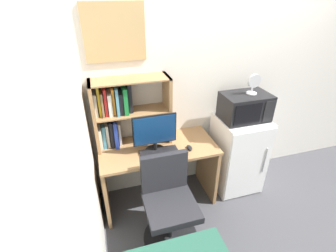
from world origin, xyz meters
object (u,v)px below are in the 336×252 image
Objects in this scene: keyboard at (159,152)px; computer_mouse at (189,148)px; monitor at (155,133)px; microwave at (245,107)px; hutch_bookshelf at (121,111)px; mini_fridge at (237,153)px; desk_fan at (254,84)px; desk_chair at (169,207)px; wall_corkboard at (115,33)px.

computer_mouse reaches higher than keyboard.
microwave is (1.02, 0.06, 0.12)m from monitor.
hutch_bookshelf is 0.82× the size of mini_fridge.
desk_fan reaches higher than desk_chair.
computer_mouse is at bearing -169.32° from mini_fridge.
keyboard is 4.02× the size of computer_mouse.
computer_mouse is at bearing -170.25° from desk_fan.
wall_corkboard is (-0.28, 0.77, 1.47)m from desk_chair.
microwave is at bearing 174.47° from desk_fan.
monitor is at bearing 117.33° from keyboard.
monitor reaches higher than keyboard.
hutch_bookshelf is 0.79m from computer_mouse.
keyboard is 1.20m from wall_corkboard.
desk_fan is at bearing 2.99° from monitor.
wall_corkboard is (-0.26, 0.34, 0.89)m from monitor.
desk_chair is (-1.06, -0.48, -0.96)m from desk_fan.
monitor is 0.49× the size of desk_chair.
monitor reaches higher than mini_fridge.
hutch_bookshelf reaches higher than keyboard.
desk_chair is (-0.33, -0.36, -0.38)m from computer_mouse.
mini_fridge is (1.31, -0.18, -0.66)m from hutch_bookshelf.
desk_fan is at bearing 24.51° from desk_chair.
keyboard is 0.53m from desk_chair.
desk_chair is at bearing -65.24° from hutch_bookshelf.
wall_corkboard is (-0.60, 0.41, 1.09)m from computer_mouse.
desk_chair is (-1.00, -0.49, -0.70)m from microwave.
keyboard is at bearing -174.17° from desk_fan.
microwave is (0.68, 0.13, 0.32)m from computer_mouse.
keyboard is at bearing -53.89° from wall_corkboard.
wall_corkboard is at bearing 127.27° from monitor.
mini_fridge is at bearing 10.68° from computer_mouse.
monitor is 0.79× the size of wall_corkboard.
wall_corkboard reaches higher than monitor.
desk_chair is (-0.01, -0.37, -0.38)m from keyboard.
hutch_bookshelf reaches higher than mini_fridge.
keyboard is 0.77× the size of microwave.
wall_corkboard is at bearing 126.11° from keyboard.
computer_mouse is (0.63, -0.31, -0.36)m from hutch_bookshelf.
monitor is 4.54× the size of computer_mouse.
mini_fridge is 4.35× the size of desk_fan.
monitor is 1.13× the size of keyboard.
desk_fan is at bearing 9.75° from computer_mouse.
desk_fan is 0.24× the size of desk_chair.
mini_fridge reaches higher than keyboard.
microwave reaches higher than keyboard.
hutch_bookshelf is 0.73m from wall_corkboard.
desk_chair reaches higher than keyboard.
desk_fan reaches higher than computer_mouse.
desk_fan is 1.50m from desk_chair.
hutch_bookshelf is 1.48m from mini_fridge.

